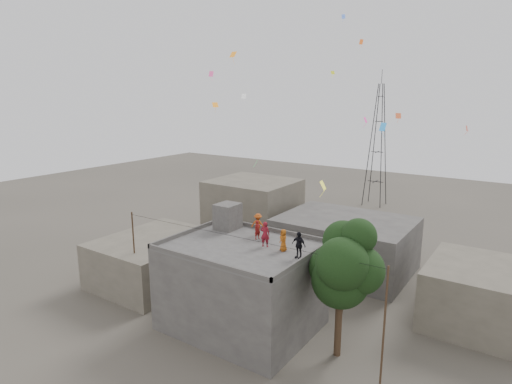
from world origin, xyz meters
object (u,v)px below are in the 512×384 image
stair_head_box (228,216)px  transmission_tower (378,145)px  person_dark_adult (299,245)px  person_red_adult (265,234)px  tree (344,266)px

stair_head_box → transmission_tower: 37.46m
stair_head_box → person_dark_adult: stair_head_box is taller
stair_head_box → person_red_adult: (4.65, -1.80, -0.10)m
person_red_adult → tree: bearing=164.8°
tree → transmission_tower: (-11.37, 39.40, 2.97)m
stair_head_box → tree: (10.57, -2.00, -1.00)m
transmission_tower → person_dark_adult: (8.40, -39.81, -2.08)m
person_red_adult → person_dark_adult: 3.01m
person_red_adult → person_dark_adult: bearing=155.1°
tree → stair_head_box: bearing=169.3°
person_dark_adult → stair_head_box: bearing=170.1°
stair_head_box → transmission_tower: size_ratio=0.10×
stair_head_box → person_dark_adult: size_ratio=1.13×
stair_head_box → person_dark_adult: (7.60, -2.41, -0.12)m
tree → person_dark_adult: bearing=-172.2°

